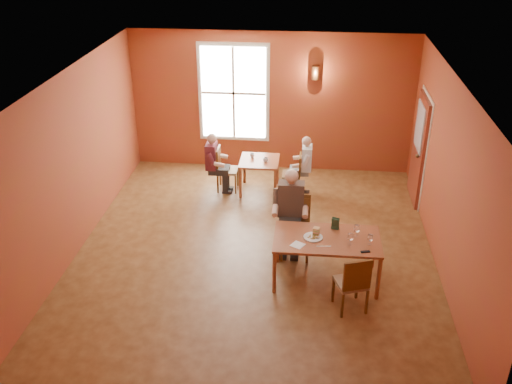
# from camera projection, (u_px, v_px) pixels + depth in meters

# --- Properties ---
(ground) EXTENTS (6.00, 7.00, 0.01)m
(ground) POSITION_uv_depth(u_px,v_px,m) (255.00, 252.00, 9.70)
(ground) COLOR brown
(ground) RESTS_ON ground
(wall_back) EXTENTS (6.00, 0.04, 3.00)m
(wall_back) POSITION_uv_depth(u_px,v_px,m) (271.00, 103.00, 12.11)
(wall_back) COLOR brown
(wall_back) RESTS_ON ground
(wall_front) EXTENTS (6.00, 0.04, 3.00)m
(wall_front) POSITION_uv_depth(u_px,v_px,m) (221.00, 316.00, 5.92)
(wall_front) COLOR brown
(wall_front) RESTS_ON ground
(wall_left) EXTENTS (0.04, 7.00, 3.00)m
(wall_left) POSITION_uv_depth(u_px,v_px,m) (72.00, 165.00, 9.28)
(wall_left) COLOR brown
(wall_left) RESTS_ON ground
(wall_right) EXTENTS (0.04, 7.00, 3.00)m
(wall_right) POSITION_uv_depth(u_px,v_px,m) (449.00, 181.00, 8.75)
(wall_right) COLOR brown
(wall_right) RESTS_ON ground
(ceiling) EXTENTS (6.00, 7.00, 0.04)m
(ceiling) POSITION_uv_depth(u_px,v_px,m) (255.00, 80.00, 8.33)
(ceiling) COLOR white
(ceiling) RESTS_ON wall_back
(window) EXTENTS (1.36, 0.10, 1.96)m
(window) POSITION_uv_depth(u_px,v_px,m) (234.00, 93.00, 12.04)
(window) COLOR white
(window) RESTS_ON wall_back
(door) EXTENTS (0.12, 1.04, 2.10)m
(door) POSITION_uv_depth(u_px,v_px,m) (418.00, 149.00, 11.00)
(door) COLOR maroon
(door) RESTS_ON ground
(wall_sconce) EXTENTS (0.16, 0.16, 0.28)m
(wall_sconce) POSITION_uv_depth(u_px,v_px,m) (315.00, 73.00, 11.62)
(wall_sconce) COLOR brown
(wall_sconce) RESTS_ON wall_back
(main_table) EXTENTS (1.62, 0.91, 0.76)m
(main_table) POSITION_uv_depth(u_px,v_px,m) (326.00, 259.00, 8.84)
(main_table) COLOR brown
(main_table) RESTS_ON ground
(chair_diner_main) EXTENTS (0.47, 0.47, 1.05)m
(chair_diner_main) POSITION_uv_depth(u_px,v_px,m) (295.00, 228.00, 9.39)
(chair_diner_main) COLOR brown
(chair_diner_main) RESTS_ON ground
(diner_main) EXTENTS (0.56, 0.56, 1.40)m
(diner_main) POSITION_uv_depth(u_px,v_px,m) (296.00, 220.00, 9.28)
(diner_main) COLOR #382619
(diner_main) RESTS_ON ground
(chair_empty) EXTENTS (0.52, 0.52, 0.93)m
(chair_empty) POSITION_uv_depth(u_px,v_px,m) (351.00, 281.00, 8.17)
(chair_empty) COLOR #593015
(chair_empty) RESTS_ON ground
(plate_food) EXTENTS (0.33, 0.33, 0.04)m
(plate_food) POSITION_uv_depth(u_px,v_px,m) (313.00, 237.00, 8.66)
(plate_food) COLOR silver
(plate_food) RESTS_ON main_table
(sandwich) EXTENTS (0.11, 0.11, 0.12)m
(sandwich) POSITION_uv_depth(u_px,v_px,m) (316.00, 232.00, 8.71)
(sandwich) COLOR tan
(sandwich) RESTS_ON main_table
(goblet_a) EXTENTS (0.11, 0.11, 0.21)m
(goblet_a) POSITION_uv_depth(u_px,v_px,m) (357.00, 230.00, 8.67)
(goblet_a) COLOR white
(goblet_a) RESTS_ON main_table
(goblet_b) EXTENTS (0.10, 0.10, 0.19)m
(goblet_b) POSITION_uv_depth(u_px,v_px,m) (370.00, 239.00, 8.45)
(goblet_b) COLOR white
(goblet_b) RESTS_ON main_table
(goblet_c) EXTENTS (0.10, 0.10, 0.20)m
(goblet_c) POSITION_uv_depth(u_px,v_px,m) (350.00, 239.00, 8.46)
(goblet_c) COLOR white
(goblet_c) RESTS_ON main_table
(menu_stand) EXTENTS (0.13, 0.10, 0.20)m
(menu_stand) POSITION_uv_depth(u_px,v_px,m) (335.00, 224.00, 8.85)
(menu_stand) COLOR #1D3C25
(menu_stand) RESTS_ON main_table
(knife) EXTENTS (0.22, 0.04, 0.00)m
(knife) POSITION_uv_depth(u_px,v_px,m) (323.00, 246.00, 8.46)
(knife) COLOR silver
(knife) RESTS_ON main_table
(napkin) EXTENTS (0.25, 0.25, 0.01)m
(napkin) POSITION_uv_depth(u_px,v_px,m) (298.00, 245.00, 8.49)
(napkin) COLOR white
(napkin) RESTS_ON main_table
(sunglasses) EXTENTS (0.14, 0.07, 0.02)m
(sunglasses) POSITION_uv_depth(u_px,v_px,m) (365.00, 252.00, 8.32)
(sunglasses) COLOR black
(sunglasses) RESTS_ON main_table
(second_table) EXTENTS (0.78, 0.78, 0.69)m
(second_table) POSITION_uv_depth(u_px,v_px,m) (259.00, 175.00, 11.60)
(second_table) COLOR brown
(second_table) RESTS_ON ground
(chair_diner_white) EXTENTS (0.37, 0.37, 0.83)m
(chair_diner_white) POSITION_uv_depth(u_px,v_px,m) (291.00, 174.00, 11.50)
(chair_diner_white) COLOR #47260F
(chair_diner_white) RESTS_ON ground
(diner_white) EXTENTS (0.46, 0.46, 1.15)m
(diner_white) POSITION_uv_depth(u_px,v_px,m) (293.00, 166.00, 11.43)
(diner_white) COLOR white
(diner_white) RESTS_ON ground
(chair_diner_maroon) EXTENTS (0.40, 0.40, 0.91)m
(chair_diner_maroon) POSITION_uv_depth(u_px,v_px,m) (228.00, 169.00, 11.60)
(chair_diner_maroon) COLOR brown
(chair_diner_maroon) RESTS_ON ground
(diner_maroon) EXTENTS (0.48, 0.48, 1.20)m
(diner_maroon) POSITION_uv_depth(u_px,v_px,m) (226.00, 163.00, 11.54)
(diner_maroon) COLOR #56191B
(diner_maroon) RESTS_ON ground
(cup_a) EXTENTS (0.14, 0.14, 0.08)m
(cup_a) POSITION_uv_depth(u_px,v_px,m) (266.00, 160.00, 11.34)
(cup_a) COLOR white
(cup_a) RESTS_ON second_table
(cup_b) EXTENTS (0.13, 0.13, 0.09)m
(cup_b) POSITION_uv_depth(u_px,v_px,m) (252.00, 156.00, 11.52)
(cup_b) COLOR silver
(cup_b) RESTS_ON second_table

